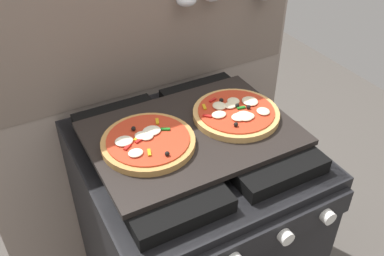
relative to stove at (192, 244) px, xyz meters
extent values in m
cube|color=gray|center=(0.00, 0.34, 0.32)|extent=(1.10, 0.03, 1.55)
cube|color=gray|center=(0.00, 0.32, 0.70)|extent=(1.08, 0.00, 0.56)
ellipsoid|color=silver|center=(0.14, 0.29, 0.70)|extent=(0.06, 0.05, 0.03)
cube|color=black|center=(0.00, 0.00, -0.02)|extent=(0.60, 0.60, 0.86)
cube|color=black|center=(0.00, 0.00, 0.40)|extent=(0.59, 0.59, 0.01)
cube|color=black|center=(-0.14, 0.00, 0.43)|extent=(0.24, 0.51, 0.04)
cube|color=black|center=(0.14, 0.00, 0.43)|extent=(0.24, 0.51, 0.04)
cube|color=black|center=(0.00, -0.31, 0.35)|extent=(0.58, 0.02, 0.07)
cylinder|color=silver|center=(0.07, -0.33, 0.35)|extent=(0.04, 0.02, 0.04)
cylinder|color=silver|center=(0.20, -0.33, 0.35)|extent=(0.04, 0.02, 0.04)
cube|color=black|center=(0.00, 0.00, 0.46)|extent=(0.54, 0.38, 0.02)
cylinder|color=#C18947|center=(-0.13, 0.00, 0.47)|extent=(0.24, 0.24, 0.02)
cylinder|color=red|center=(-0.13, 0.00, 0.49)|extent=(0.21, 0.21, 0.00)
ellipsoid|color=#F4EACC|center=(-0.13, 0.01, 0.49)|extent=(0.04, 0.04, 0.01)
ellipsoid|color=#F4EACC|center=(-0.18, -0.04, 0.49)|extent=(0.04, 0.03, 0.01)
ellipsoid|color=#F4EACC|center=(-0.11, 0.02, 0.49)|extent=(0.05, 0.04, 0.01)
ellipsoid|color=#F4EACC|center=(-0.14, 0.02, 0.49)|extent=(0.04, 0.03, 0.01)
ellipsoid|color=#F4EACC|center=(-0.18, 0.02, 0.49)|extent=(0.05, 0.04, 0.01)
cube|color=gold|center=(-0.08, 0.05, 0.49)|extent=(0.02, 0.03, 0.00)
cube|color=red|center=(-0.15, 0.00, 0.49)|extent=(0.03, 0.02, 0.00)
cube|color=#19721E|center=(-0.12, 0.01, 0.49)|extent=(0.02, 0.03, 0.00)
cube|color=gold|center=(-0.15, 0.01, 0.49)|extent=(0.02, 0.02, 0.00)
sphere|color=black|center=(-0.14, 0.05, 0.49)|extent=(0.01, 0.01, 0.01)
cube|color=red|center=(-0.18, -0.01, 0.49)|extent=(0.02, 0.02, 0.00)
cube|color=gold|center=(-0.15, -0.05, 0.49)|extent=(0.01, 0.03, 0.00)
cube|color=#19721E|center=(-0.07, 0.01, 0.49)|extent=(0.02, 0.02, 0.00)
sphere|color=black|center=(-0.11, -0.08, 0.49)|extent=(0.01, 0.01, 0.01)
cylinder|color=tan|center=(0.14, 0.00, 0.47)|extent=(0.24, 0.24, 0.02)
cylinder|color=red|center=(0.14, 0.00, 0.49)|extent=(0.21, 0.21, 0.00)
ellipsoid|color=beige|center=(0.08, 0.00, 0.49)|extent=(0.04, 0.03, 0.01)
ellipsoid|color=beige|center=(0.11, 0.04, 0.49)|extent=(0.04, 0.04, 0.01)
ellipsoid|color=beige|center=(0.15, -0.04, 0.49)|extent=(0.03, 0.03, 0.01)
ellipsoid|color=beige|center=(0.20, -0.04, 0.49)|extent=(0.04, 0.04, 0.01)
ellipsoid|color=beige|center=(0.14, -0.04, 0.49)|extent=(0.05, 0.05, 0.01)
ellipsoid|color=beige|center=(0.19, 0.02, 0.49)|extent=(0.04, 0.05, 0.01)
ellipsoid|color=beige|center=(0.15, 0.04, 0.49)|extent=(0.04, 0.04, 0.01)
ellipsoid|color=beige|center=(0.13, 0.02, 0.49)|extent=(0.04, 0.03, 0.01)
ellipsoid|color=beige|center=(0.12, -0.03, 0.49)|extent=(0.04, 0.04, 0.01)
cube|color=#19721E|center=(0.14, -0.05, 0.49)|extent=(0.02, 0.01, 0.00)
cube|color=gold|center=(0.07, 0.05, 0.49)|extent=(0.01, 0.03, 0.00)
sphere|color=black|center=(0.15, 0.01, 0.49)|extent=(0.01, 0.01, 0.01)
sphere|color=black|center=(0.17, -0.01, 0.49)|extent=(0.01, 0.01, 0.01)
sphere|color=black|center=(0.10, -0.06, 0.49)|extent=(0.01, 0.01, 0.01)
cube|color=#19721E|center=(0.15, 0.00, 0.49)|extent=(0.03, 0.01, 0.00)
sphere|color=black|center=(0.12, 0.06, 0.49)|extent=(0.01, 0.01, 0.01)
cube|color=red|center=(0.11, 0.07, 0.49)|extent=(0.03, 0.01, 0.00)
cube|color=red|center=(0.10, 0.05, 0.49)|extent=(0.02, 0.02, 0.00)
cube|color=red|center=(0.05, 0.01, 0.49)|extent=(0.02, 0.02, 0.00)
camera|label=1|loc=(-0.43, -0.79, 1.15)|focal=40.09mm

